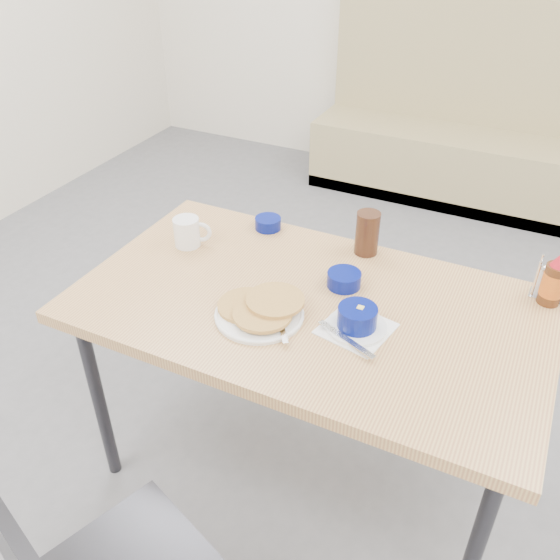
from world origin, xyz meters
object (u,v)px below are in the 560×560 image
at_px(pancake_plate, 261,310).
at_px(condiment_caddy, 551,285).
at_px(amber_tumbler, 367,233).
at_px(booth_bench, 463,144).
at_px(coffee_mug, 188,232).
at_px(grits_setting, 357,320).
at_px(butter_bowl, 344,279).
at_px(dining_table, 309,318).
at_px(syrup_bottle, 554,281).
at_px(creamer_bowl, 268,223).

height_order(pancake_plate, condiment_caddy, condiment_caddy).
bearing_deg(amber_tumbler, booth_bench, 91.50).
height_order(booth_bench, coffee_mug, booth_bench).
height_order(grits_setting, butter_bowl, grits_setting).
xyz_separation_m(dining_table, syrup_bottle, (0.64, 0.31, 0.14)).
bearing_deg(amber_tumbler, butter_bowl, -88.81).
bearing_deg(creamer_bowl, butter_bowl, -30.06).
xyz_separation_m(pancake_plate, coffee_mug, (-0.40, 0.24, 0.03)).
bearing_deg(condiment_caddy, amber_tumbler, -177.57).
relative_size(dining_table, syrup_bottle, 8.06).
relative_size(coffee_mug, creamer_bowl, 1.35).
distance_m(booth_bench, butter_bowl, 2.45).
xyz_separation_m(dining_table, condiment_caddy, (0.64, 0.34, 0.11)).
bearing_deg(creamer_bowl, grits_setting, -39.76).
distance_m(pancake_plate, coffee_mug, 0.47).
height_order(butter_bowl, amber_tumbler, amber_tumbler).
relative_size(dining_table, grits_setting, 6.22).
relative_size(booth_bench, creamer_bowl, 20.35).
height_order(pancake_plate, amber_tumbler, amber_tumbler).
bearing_deg(butter_bowl, dining_table, -116.63).
bearing_deg(creamer_bowl, pancake_plate, -65.38).
relative_size(pancake_plate, amber_tumbler, 1.80).
relative_size(butter_bowl, amber_tumbler, 0.71).
bearing_deg(butter_bowl, creamer_bowl, 149.94).
relative_size(booth_bench, pancake_plate, 7.12).
bearing_deg(dining_table, booth_bench, 90.00).
relative_size(butter_bowl, syrup_bottle, 0.61).
distance_m(pancake_plate, syrup_bottle, 0.86).
distance_m(grits_setting, butter_bowl, 0.21).
relative_size(pancake_plate, grits_setting, 1.18).
relative_size(dining_table, butter_bowl, 13.29).
bearing_deg(pancake_plate, grits_setting, 12.93).
distance_m(coffee_mug, condiment_caddy, 1.16).
bearing_deg(amber_tumbler, creamer_bowl, 180.00).
distance_m(coffee_mug, creamer_bowl, 0.29).
xyz_separation_m(coffee_mug, amber_tumbler, (0.56, 0.22, 0.02)).
distance_m(coffee_mug, syrup_bottle, 1.16).
distance_m(butter_bowl, amber_tumbler, 0.22).
height_order(booth_bench, syrup_bottle, booth_bench).
distance_m(booth_bench, condiment_caddy, 2.33).
bearing_deg(coffee_mug, pancake_plate, -30.93).
relative_size(creamer_bowl, condiment_caddy, 0.75).
distance_m(amber_tumbler, condiment_caddy, 0.58).
bearing_deg(amber_tumbler, condiment_caddy, 0.00).
bearing_deg(condiment_caddy, booth_bench, 108.63).
relative_size(creamer_bowl, amber_tumbler, 0.63).
relative_size(dining_table, condiment_caddy, 11.18).
height_order(dining_table, condiment_caddy, condiment_caddy).
xyz_separation_m(dining_table, butter_bowl, (0.06, 0.12, 0.09)).
xyz_separation_m(grits_setting, condiment_caddy, (0.47, 0.40, 0.01)).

